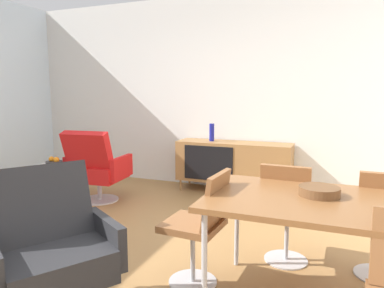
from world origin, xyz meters
The scene contains 13 objects.
ground_plane centered at (0.00, 0.00, 0.00)m, with size 8.32×8.32×0.00m, color #9E7242.
wall_back centered at (0.00, 2.60, 1.40)m, with size 6.80×0.12×2.80m, color silver.
sideboard centered at (0.32, 2.30, 0.44)m, with size 1.60×0.45×0.72m.
vase_cobalt centered at (-0.01, 2.30, 0.84)m, with size 0.07×0.07×0.25m.
dining_table centered at (1.63, -0.16, 0.70)m, with size 1.60×0.90×0.74m.
wooden_bowl_on_table centered at (1.53, -0.08, 0.77)m, with size 0.26×0.26×0.06m, color brown.
dining_chair_near_window centered at (0.74, -0.16, 0.47)m, with size 0.45×0.42×0.86m.
dining_chair_back_right centered at (1.98, 0.40, 0.47)m, with size 0.41×0.43×0.86m.
dining_chair_back_left centered at (1.28, 0.40, 0.47)m, with size 0.41×0.44×0.86m.
lounge_chair_red centered at (-1.21, 1.21, 0.47)m, with size 0.76×0.71×0.95m.
armchair_black_shell centered at (0.01, -0.85, 0.47)m, with size 0.88×0.89×0.95m.
side_table_round centered at (-1.57, 0.88, 0.32)m, with size 0.44×0.44×0.52m.
fruit_bowl centered at (-1.57, 0.88, 0.56)m, with size 0.20×0.20×0.11m.
Camera 1 is at (1.59, -2.45, 1.40)m, focal length 33.09 mm.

